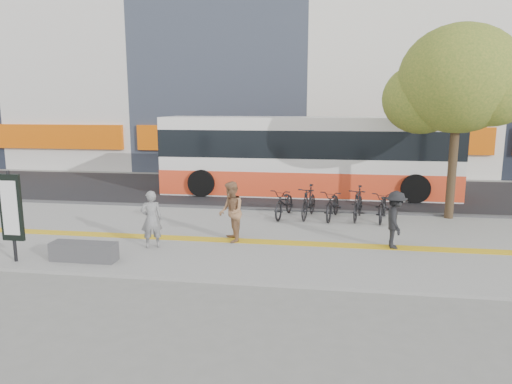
# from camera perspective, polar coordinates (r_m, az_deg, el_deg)

# --- Properties ---
(ground) EXTENTS (120.00, 120.00, 0.00)m
(ground) POSITION_cam_1_polar(r_m,az_deg,el_deg) (12.22, -6.64, -7.49)
(ground) COLOR slate
(ground) RESTS_ON ground
(sidewalk) EXTENTS (40.00, 7.00, 0.08)m
(sidewalk) POSITION_cam_1_polar(r_m,az_deg,el_deg) (13.60, -4.97, -5.41)
(sidewalk) COLOR gray
(sidewalk) RESTS_ON ground
(tactile_strip) EXTENTS (40.00, 0.45, 0.01)m
(tactile_strip) POSITION_cam_1_polar(r_m,az_deg,el_deg) (13.12, -5.49, -5.81)
(tactile_strip) COLOR gold
(tactile_strip) RESTS_ON sidewalk
(street) EXTENTS (40.00, 8.00, 0.06)m
(street) POSITION_cam_1_polar(r_m,az_deg,el_deg) (20.77, -0.09, 0.17)
(street) COLOR black
(street) RESTS_ON ground
(curb) EXTENTS (40.00, 0.25, 0.14)m
(curb) POSITION_cam_1_polar(r_m,az_deg,el_deg) (16.90, -2.17, -2.10)
(curb) COLOR #3C3D3F
(curb) RESTS_ON ground
(bench) EXTENTS (1.60, 0.45, 0.45)m
(bench) POSITION_cam_1_polar(r_m,az_deg,el_deg) (12.03, -20.34, -6.86)
(bench) COLOR #3C3D3F
(bench) RESTS_ON sidewalk
(signboard) EXTENTS (0.55, 0.10, 2.20)m
(signboard) POSITION_cam_1_polar(r_m,az_deg,el_deg) (12.39, -27.83, -1.86)
(signboard) COLOR black
(signboard) RESTS_ON sidewalk
(street_tree) EXTENTS (4.40, 3.80, 6.31)m
(street_tree) POSITION_cam_1_polar(r_m,az_deg,el_deg) (16.53, 23.45, 12.28)
(street_tree) COLOR #332517
(street_tree) RESTS_ON sidewalk
(bus) EXTENTS (12.19, 2.89, 3.25)m
(bus) POSITION_cam_1_polar(r_m,az_deg,el_deg) (19.83, 6.24, 4.16)
(bus) COLOR white
(bus) RESTS_ON street
(bicycle_row) EXTENTS (4.22, 1.96, 1.09)m
(bicycle_row) POSITION_cam_1_polar(r_m,az_deg,el_deg) (15.52, 9.43, -1.41)
(bicycle_row) COLOR black
(bicycle_row) RESTS_ON sidewalk
(seated_woman) EXTENTS (0.65, 0.55, 1.52)m
(seated_woman) POSITION_cam_1_polar(r_m,az_deg,el_deg) (12.48, -12.71, -3.27)
(seated_woman) COLOR black
(seated_woman) RESTS_ON sidewalk
(pedestrian_tan) EXTENTS (0.87, 0.98, 1.66)m
(pedestrian_tan) POSITION_cam_1_polar(r_m,az_deg,el_deg) (12.72, -3.08, -2.44)
(pedestrian_tan) COLOR #976B48
(pedestrian_tan) RESTS_ON sidewalk
(pedestrian_dark) EXTENTS (0.57, 0.98, 1.52)m
(pedestrian_dark) POSITION_cam_1_polar(r_m,az_deg,el_deg) (12.65, 16.71, -3.29)
(pedestrian_dark) COLOR black
(pedestrian_dark) RESTS_ON sidewalk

